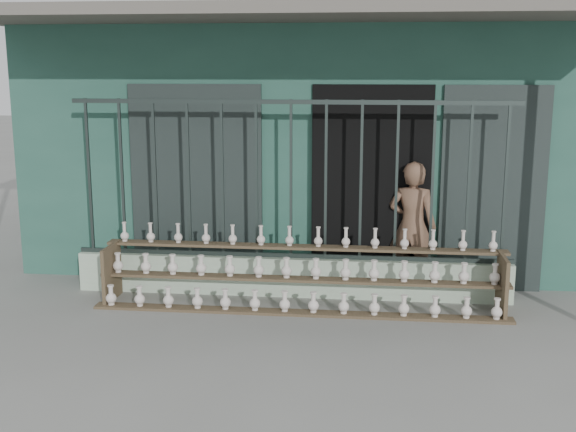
# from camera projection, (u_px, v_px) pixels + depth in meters

# --- Properties ---
(ground) EXTENTS (60.00, 60.00, 0.00)m
(ground) POSITION_uv_depth(u_px,v_px,m) (277.00, 336.00, 7.11)
(ground) COLOR slate
(workshop_building) EXTENTS (7.40, 6.60, 3.21)m
(workshop_building) POSITION_uv_depth(u_px,v_px,m) (312.00, 132.00, 10.89)
(workshop_building) COLOR #275244
(workshop_building) RESTS_ON ground
(parapet_wall) EXTENTS (5.00, 0.20, 0.45)m
(parapet_wall) POSITION_uv_depth(u_px,v_px,m) (291.00, 276.00, 8.33)
(parapet_wall) COLOR #B3CCAF
(parapet_wall) RESTS_ON ground
(security_fence) EXTENTS (5.00, 0.04, 1.80)m
(security_fence) POSITION_uv_depth(u_px,v_px,m) (291.00, 180.00, 8.10)
(security_fence) COLOR #283330
(security_fence) RESTS_ON parapet_wall
(shelf_rack) EXTENTS (4.50, 0.68, 0.85)m
(shelf_rack) POSITION_uv_depth(u_px,v_px,m) (301.00, 275.00, 7.88)
(shelf_rack) COLOR brown
(shelf_rack) RESTS_ON ground
(elderly_woman) EXTENTS (0.64, 0.51, 1.54)m
(elderly_woman) POSITION_uv_depth(u_px,v_px,m) (412.00, 226.00, 8.42)
(elderly_woman) COLOR brown
(elderly_woman) RESTS_ON ground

